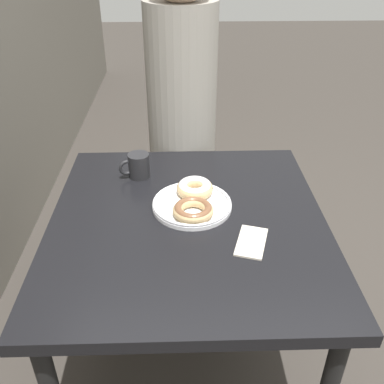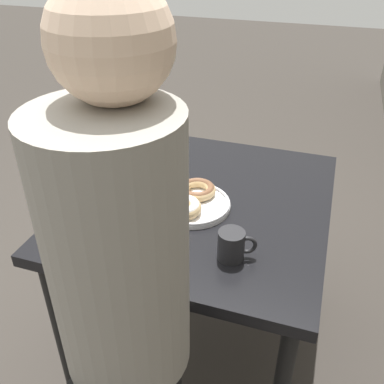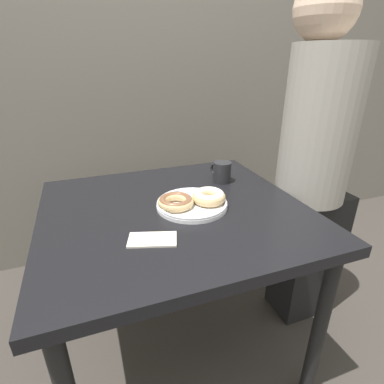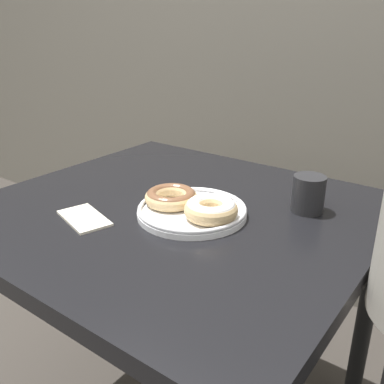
{
  "view_description": "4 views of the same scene",
  "coord_description": "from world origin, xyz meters",
  "px_view_note": "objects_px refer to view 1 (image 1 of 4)",
  "views": [
    {
      "loc": [
        -1.1,
        0.24,
        1.51
      ],
      "look_at": [
        0.06,
        0.2,
        0.77
      ],
      "focal_mm": 40.0,
      "sensor_mm": 36.0,
      "label": 1
    },
    {
      "loc": [
        1.2,
        0.58,
        1.53
      ],
      "look_at": [
        0.06,
        0.2,
        0.77
      ],
      "focal_mm": 40.0,
      "sensor_mm": 36.0,
      "label": 2
    },
    {
      "loc": [
        -0.28,
        -0.72,
        1.21
      ],
      "look_at": [
        0.06,
        0.2,
        0.77
      ],
      "focal_mm": 28.0,
      "sensor_mm": 36.0,
      "label": 3
    },
    {
      "loc": [
        0.62,
        -0.54,
        1.14
      ],
      "look_at": [
        0.06,
        0.2,
        0.77
      ],
      "focal_mm": 40.0,
      "sensor_mm": 36.0,
      "label": 4
    }
  ],
  "objects_px": {
    "person_figure": "(182,122)",
    "coffee_mug": "(138,165)",
    "donut_plate": "(193,201)",
    "dining_table": "(188,238)",
    "napkin": "(251,242)"
  },
  "relations": [
    {
      "from": "person_figure",
      "to": "coffee_mug",
      "type": "bearing_deg",
      "value": 155.65
    },
    {
      "from": "person_figure",
      "to": "donut_plate",
      "type": "bearing_deg",
      "value": -176.93
    },
    {
      "from": "dining_table",
      "to": "donut_plate",
      "type": "xyz_separation_m",
      "value": [
        0.06,
        -0.02,
        0.11
      ]
    },
    {
      "from": "dining_table",
      "to": "coffee_mug",
      "type": "distance_m",
      "value": 0.35
    },
    {
      "from": "coffee_mug",
      "to": "napkin",
      "type": "height_order",
      "value": "coffee_mug"
    },
    {
      "from": "donut_plate",
      "to": "napkin",
      "type": "xyz_separation_m",
      "value": [
        -0.19,
        -0.16,
        -0.02
      ]
    },
    {
      "from": "coffee_mug",
      "to": "napkin",
      "type": "distance_m",
      "value": 0.54
    },
    {
      "from": "person_figure",
      "to": "napkin",
      "type": "relative_size",
      "value": 9.11
    },
    {
      "from": "donut_plate",
      "to": "coffee_mug",
      "type": "height_order",
      "value": "coffee_mug"
    },
    {
      "from": "dining_table",
      "to": "coffee_mug",
      "type": "relative_size",
      "value": 8.42
    },
    {
      "from": "dining_table",
      "to": "donut_plate",
      "type": "bearing_deg",
      "value": -16.34
    },
    {
      "from": "donut_plate",
      "to": "person_figure",
      "type": "xyz_separation_m",
      "value": [
        0.57,
        0.03,
        0.04
      ]
    },
    {
      "from": "coffee_mug",
      "to": "dining_table",
      "type": "bearing_deg",
      "value": -147.21
    },
    {
      "from": "coffee_mug",
      "to": "napkin",
      "type": "relative_size",
      "value": 0.69
    },
    {
      "from": "person_figure",
      "to": "napkin",
      "type": "height_order",
      "value": "person_figure"
    }
  ]
}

